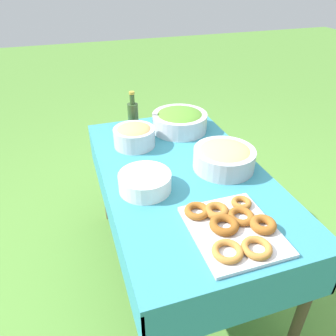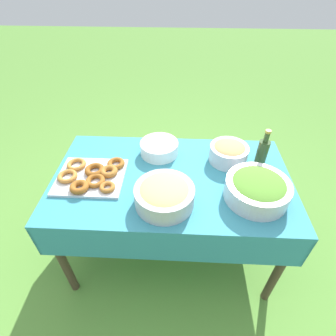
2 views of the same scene
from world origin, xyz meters
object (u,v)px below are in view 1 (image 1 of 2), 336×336
(plate_stack, at_px, (145,182))
(olive_oil_bottle, at_px, (133,116))
(bread_bowl, at_px, (134,135))
(salad_bowl, at_px, (180,120))
(donut_platter, at_px, (233,227))
(pasta_bowl, at_px, (224,157))

(plate_stack, bearing_deg, olive_oil_bottle, -8.29)
(bread_bowl, bearing_deg, olive_oil_bottle, -11.66)
(salad_bowl, bearing_deg, olive_oil_bottle, 74.17)
(donut_platter, height_order, olive_oil_bottle, olive_oil_bottle)
(pasta_bowl, relative_size, bread_bowl, 1.32)
(salad_bowl, relative_size, plate_stack, 1.39)
(bread_bowl, bearing_deg, plate_stack, 173.19)
(olive_oil_bottle, height_order, bread_bowl, olive_oil_bottle)
(olive_oil_bottle, relative_size, bread_bowl, 1.07)
(salad_bowl, bearing_deg, donut_platter, 173.35)
(plate_stack, bearing_deg, salad_bowl, -33.80)
(olive_oil_bottle, bearing_deg, pasta_bowl, -149.03)
(pasta_bowl, relative_size, plate_stack, 1.28)
(pasta_bowl, distance_m, plate_stack, 0.43)
(salad_bowl, xyz_separation_m, olive_oil_bottle, (0.08, 0.27, 0.03))
(bread_bowl, bearing_deg, salad_bowl, -70.60)
(donut_platter, bearing_deg, pasta_bowl, -21.58)
(pasta_bowl, xyz_separation_m, plate_stack, (-0.06, 0.43, -0.02))
(salad_bowl, distance_m, pasta_bowl, 0.49)
(pasta_bowl, xyz_separation_m, olive_oil_bottle, (0.56, 0.34, 0.03))
(donut_platter, bearing_deg, salad_bowl, -6.65)
(donut_platter, relative_size, olive_oil_bottle, 1.56)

